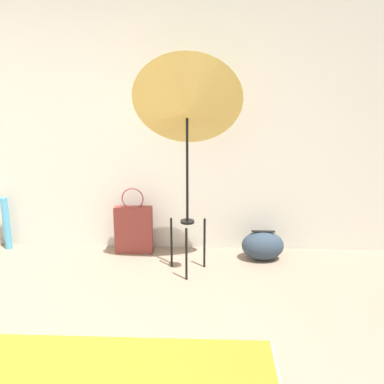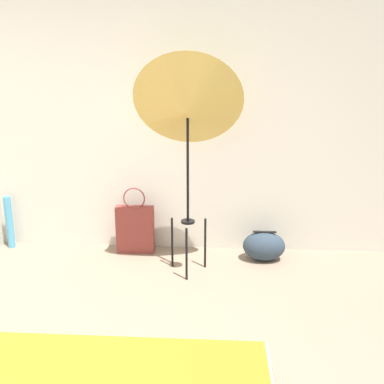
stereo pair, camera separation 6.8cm
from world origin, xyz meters
TOP-DOWN VIEW (x-y plane):
  - wall_back at (0.00, 2.49)m, footprint 8.00×0.05m
  - photo_umbrella at (0.35, 1.93)m, footprint 0.91×0.63m
  - tote_bag at (-0.19, 2.32)m, footprint 0.36×0.10m
  - duffel_bag at (1.04, 2.21)m, footprint 0.39×0.27m
  - paper_roll at (-1.45, 2.36)m, footprint 0.07×0.07m

SIDE VIEW (x-z plane):
  - duffel_bag at x=1.04m, z-range 0.00..0.28m
  - tote_bag at x=-0.19m, z-range -0.08..0.56m
  - paper_roll at x=-1.45m, z-range 0.00..0.53m
  - wall_back at x=0.00m, z-range 0.00..2.60m
  - photo_umbrella at x=0.35m, z-range 0.50..2.36m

